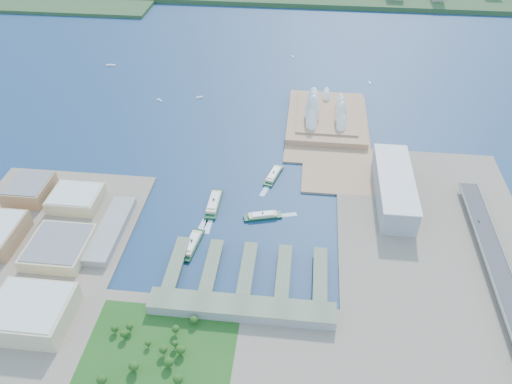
# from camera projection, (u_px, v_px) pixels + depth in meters

# --- Properties ---
(ground) EXTENTS (3000.00, 3000.00, 0.00)m
(ground) POSITION_uv_depth(u_px,v_px,m) (244.00, 228.00, 641.79)
(ground) COLOR #0F2849
(ground) RESTS_ON ground
(west_land) EXTENTS (220.00, 390.00, 3.00)m
(west_land) POSITION_uv_depth(u_px,v_px,m) (20.00, 272.00, 580.74)
(west_land) COLOR gray
(west_land) RESTS_ON ground
(south_land) EXTENTS (720.00, 180.00, 3.00)m
(south_land) POSITION_uv_depth(u_px,v_px,m) (216.00, 375.00, 477.75)
(south_land) COLOR gray
(south_land) RESTS_ON ground
(east_land) EXTENTS (240.00, 500.00, 3.00)m
(east_land) POSITION_uv_depth(u_px,v_px,m) (442.00, 271.00, 581.43)
(east_land) COLOR gray
(east_land) RESTS_ON ground
(peninsula) EXTENTS (135.00, 220.00, 3.00)m
(peninsula) POSITION_uv_depth(u_px,v_px,m) (328.00, 127.00, 833.57)
(peninsula) COLOR #A67B5B
(peninsula) RESTS_ON ground
(opera_house) EXTENTS (134.00, 180.00, 58.00)m
(opera_house) POSITION_uv_depth(u_px,v_px,m) (328.00, 105.00, 830.29)
(opera_house) COLOR white
(opera_house) RESTS_ON peninsula
(toaster_building) EXTENTS (45.00, 155.00, 35.00)m
(toaster_building) POSITION_uv_depth(u_px,v_px,m) (394.00, 188.00, 674.41)
(toaster_building) COLOR gray
(toaster_building) RESTS_ON east_land
(expressway) EXTENTS (26.00, 340.00, 11.85)m
(expressway) POSITION_uv_depth(u_px,v_px,m) (500.00, 278.00, 563.89)
(expressway) COLOR gray
(expressway) RESTS_ON east_land
(west_buildings) EXTENTS (200.00, 280.00, 27.00)m
(west_buildings) POSITION_uv_depth(u_px,v_px,m) (30.00, 242.00, 598.57)
(west_buildings) COLOR #A47852
(west_buildings) RESTS_ON west_land
(ferry_wharves) EXTENTS (184.00, 90.00, 9.30)m
(ferry_wharves) POSITION_uv_depth(u_px,v_px,m) (247.00, 270.00, 579.43)
(ferry_wharves) COLOR #5A664D
(ferry_wharves) RESTS_ON ground
(terminal_building) EXTENTS (200.00, 28.00, 12.00)m
(terminal_building) POSITION_uv_depth(u_px,v_px,m) (241.00, 309.00, 530.03)
(terminal_building) COLOR gray
(terminal_building) RESTS_ON south_land
(park) EXTENTS (150.00, 110.00, 16.00)m
(park) POSITION_uv_depth(u_px,v_px,m) (159.00, 345.00, 492.50)
(park) COLOR #194714
(park) RESTS_ON south_land
(ferry_a) EXTENTS (16.42, 61.60, 11.61)m
(ferry_a) POSITION_uv_depth(u_px,v_px,m) (214.00, 202.00, 673.89)
(ferry_a) COLOR #0E3920
(ferry_a) RESTS_ON ground
(ferry_b) EXTENTS (26.93, 53.90, 9.88)m
(ferry_b) POSITION_uv_depth(u_px,v_px,m) (274.00, 174.00, 724.98)
(ferry_b) COLOR #0E3920
(ferry_b) RESTS_ON ground
(ferry_c) EXTENTS (22.25, 58.36, 10.76)m
(ferry_c) POSITION_uv_depth(u_px,v_px,m) (192.00, 243.00, 612.83)
(ferry_c) COLOR #0E3920
(ferry_c) RESTS_ON ground
(ferry_d) EXTENTS (51.40, 25.43, 9.42)m
(ferry_d) POSITION_uv_depth(u_px,v_px,m) (263.00, 215.00, 654.90)
(ferry_d) COLOR #0E3920
(ferry_d) RESTS_ON ground
(boat_a) EXTENTS (11.57, 9.88, 2.36)m
(boat_a) POSITION_uv_depth(u_px,v_px,m) (159.00, 100.00, 908.88)
(boat_a) COLOR white
(boat_a) RESTS_ON ground
(boat_b) EXTENTS (11.37, 8.66, 2.94)m
(boat_b) POSITION_uv_depth(u_px,v_px,m) (199.00, 97.00, 916.61)
(boat_b) COLOR white
(boat_b) RESTS_ON ground
(boat_c) EXTENTS (3.97, 10.85, 2.39)m
(boat_c) POSITION_uv_depth(u_px,v_px,m) (370.00, 83.00, 962.91)
(boat_c) COLOR white
(boat_c) RESTS_ON ground
(boat_d) EXTENTS (18.30, 6.16, 3.03)m
(boat_d) POSITION_uv_depth(u_px,v_px,m) (111.00, 65.00, 1025.43)
(boat_d) COLOR white
(boat_d) RESTS_ON ground
(boat_e) EXTENTS (5.98, 10.08, 2.36)m
(boat_e) POSITION_uv_depth(u_px,v_px,m) (293.00, 57.00, 1058.77)
(boat_e) COLOR white
(boat_e) RESTS_ON ground
(car_c) EXTENTS (1.71, 4.20, 1.22)m
(car_c) POSITION_uv_depth(u_px,v_px,m) (479.00, 221.00, 628.66)
(car_c) COLOR slate
(car_c) RESTS_ON expressway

